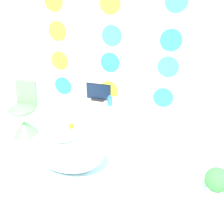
# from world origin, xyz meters

# --- Properties ---
(wall_back_dotted) EXTENTS (4.37, 0.05, 2.60)m
(wall_back_dotted) POSITION_xyz_m (-0.00, 2.18, 1.30)
(wall_back_dotted) COLOR white
(wall_back_dotted) RESTS_ON ground_plane
(rug) EXTENTS (1.19, 0.94, 0.01)m
(rug) POSITION_xyz_m (-0.11, 0.86, 0.00)
(rug) COLOR silver
(rug) RESTS_ON ground_plane
(bathtub) EXTENTS (0.85, 0.57, 0.51)m
(bathtub) POSITION_xyz_m (-0.12, 0.97, 0.26)
(bathtub) COLOR white
(bathtub) RESTS_ON ground_plane
(rubber_duck) EXTENTS (0.06, 0.07, 0.07)m
(rubber_duck) POSITION_xyz_m (-0.06, 1.00, 0.55)
(rubber_duck) COLOR yellow
(rubber_duck) RESTS_ON bathtub
(chair) EXTENTS (0.37, 0.37, 0.76)m
(chair) POSITION_xyz_m (-1.04, 1.46, 0.25)
(chair) COLOR #66C166
(chair) RESTS_ON ground_plane
(tv_cabinet) EXTENTS (0.53, 0.37, 0.46)m
(tv_cabinet) POSITION_xyz_m (-0.12, 1.95, 0.23)
(tv_cabinet) COLOR silver
(tv_cabinet) RESTS_ON ground_plane
(tv) EXTENTS (0.36, 0.12, 0.24)m
(tv) POSITION_xyz_m (-0.12, 1.95, 0.56)
(tv) COLOR black
(tv) RESTS_ON tv_cabinet
(vase) EXTENTS (0.07, 0.07, 0.14)m
(vase) POSITION_xyz_m (0.10, 1.82, 0.52)
(vase) COLOR #2D72B7
(vase) RESTS_ON tv_cabinet
(side_table) EXTENTS (0.41, 0.36, 0.45)m
(side_table) POSITION_xyz_m (1.39, 0.49, 0.36)
(side_table) COLOR silver
(side_table) RESTS_ON ground_plane
(potted_plant_left) EXTENTS (0.18, 0.18, 0.26)m
(potted_plant_left) POSITION_xyz_m (1.39, 0.49, 0.60)
(potted_plant_left) COLOR white
(potted_plant_left) RESTS_ON side_table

